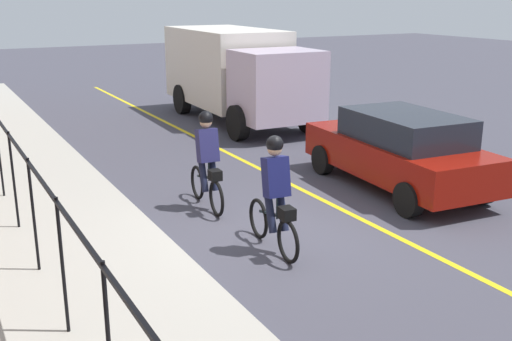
{
  "coord_description": "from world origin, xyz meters",
  "views": [
    {
      "loc": [
        -8.17,
        4.89,
        3.82
      ],
      "look_at": [
        0.39,
        0.2,
        1.0
      ],
      "focal_mm": 42.92,
      "sensor_mm": 36.0,
      "label": 1
    }
  ],
  "objects_px": {
    "cyclist_lead": "(275,195)",
    "cyclist_follow": "(207,161)",
    "patrol_sedan": "(399,149)",
    "box_truck_background": "(236,71)"
  },
  "relations": [
    {
      "from": "cyclist_follow",
      "to": "patrol_sedan",
      "type": "height_order",
      "value": "cyclist_follow"
    },
    {
      "from": "cyclist_lead",
      "to": "cyclist_follow",
      "type": "xyz_separation_m",
      "value": [
        2.29,
        0.08,
        0.0
      ]
    },
    {
      "from": "cyclist_lead",
      "to": "patrol_sedan",
      "type": "height_order",
      "value": "cyclist_lead"
    },
    {
      "from": "cyclist_lead",
      "to": "patrol_sedan",
      "type": "relative_size",
      "value": 0.4
    },
    {
      "from": "cyclist_follow",
      "to": "box_truck_background",
      "type": "xyz_separation_m",
      "value": [
        7.11,
        -4.19,
        0.64
      ]
    },
    {
      "from": "cyclist_lead",
      "to": "patrol_sedan",
      "type": "xyz_separation_m",
      "value": [
        1.56,
        -3.81,
        -0.09
      ]
    },
    {
      "from": "cyclist_follow",
      "to": "box_truck_background",
      "type": "distance_m",
      "value": 8.28
    },
    {
      "from": "patrol_sedan",
      "to": "box_truck_background",
      "type": "height_order",
      "value": "box_truck_background"
    },
    {
      "from": "cyclist_follow",
      "to": "box_truck_background",
      "type": "height_order",
      "value": "box_truck_background"
    },
    {
      "from": "cyclist_lead",
      "to": "cyclist_follow",
      "type": "relative_size",
      "value": 1.0
    }
  ]
}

